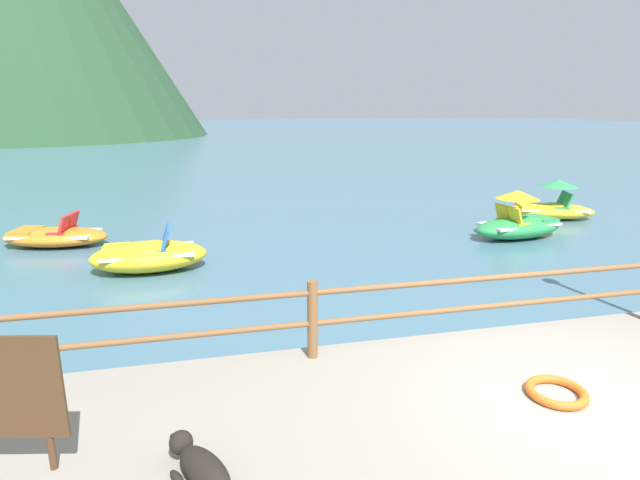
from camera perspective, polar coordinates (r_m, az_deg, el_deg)
ground_plane at (r=44.06m, az=-8.73°, el=10.28°), size 200.00×200.00×0.00m
dock_railing at (r=6.81m, az=19.21°, el=-5.81°), size 23.92×0.12×0.95m
dog_resting at (r=4.50m, az=-13.35°, el=-23.42°), size 0.57×0.99×0.26m
life_ring at (r=5.94m, az=25.08°, el=-15.24°), size 0.61×0.61×0.09m
pedal_boat_0 at (r=13.89m, az=-27.70°, el=0.39°), size 2.67×1.66×0.81m
pedal_boat_1 at (r=11.01m, az=-18.75°, el=-1.67°), size 2.36×1.34×0.91m
pedal_boat_2 at (r=14.00m, az=21.49°, el=1.82°), size 2.70×1.51×1.25m
pedal_boat_3 at (r=16.87m, az=24.62°, el=3.46°), size 2.75×1.96×1.18m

